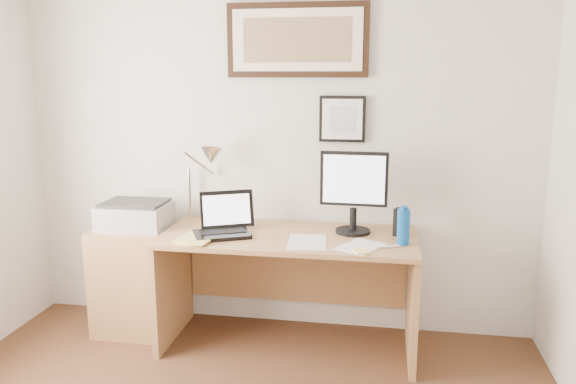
% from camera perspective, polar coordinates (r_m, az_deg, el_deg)
% --- Properties ---
extents(wall_back, '(3.50, 0.02, 2.50)m').
position_cam_1_polar(wall_back, '(3.80, -1.29, 4.54)').
color(wall_back, silver).
rests_on(wall_back, ground).
extents(side_cabinet, '(0.50, 0.40, 0.73)m').
position_cam_1_polar(side_cabinet, '(4.00, -15.32, -8.60)').
color(side_cabinet, '#9C6F41').
rests_on(side_cabinet, floor).
extents(water_bottle, '(0.07, 0.07, 0.21)m').
position_cam_1_polar(water_bottle, '(3.38, 11.65, -3.49)').
color(water_bottle, '#0C4EA1').
rests_on(water_bottle, desk).
extents(bottle_cap, '(0.04, 0.04, 0.02)m').
position_cam_1_polar(bottle_cap, '(3.35, 11.73, -1.56)').
color(bottle_cap, '#0C4EA1').
rests_on(bottle_cap, water_bottle).
extents(speaker, '(0.10, 0.09, 0.17)m').
position_cam_1_polar(speaker, '(3.55, 11.38, -3.03)').
color(speaker, black).
rests_on(speaker, desk).
extents(paper_sheet_a, '(0.26, 0.35, 0.00)m').
position_cam_1_polar(paper_sheet_a, '(3.38, 1.95, -5.08)').
color(paper_sheet_a, white).
rests_on(paper_sheet_a, desk).
extents(paper_sheet_b, '(0.32, 0.35, 0.00)m').
position_cam_1_polar(paper_sheet_b, '(3.31, 7.32, -5.53)').
color(paper_sheet_b, white).
rests_on(paper_sheet_b, desk).
extents(sticky_pad, '(0.11, 0.11, 0.01)m').
position_cam_1_polar(sticky_pad, '(3.21, 7.45, -6.01)').
color(sticky_pad, '#FDEB78').
rests_on(sticky_pad, desk).
extents(marker_pen, '(0.14, 0.06, 0.02)m').
position_cam_1_polar(marker_pen, '(3.32, 10.07, -5.47)').
color(marker_pen, white).
rests_on(marker_pen, desk).
extents(book, '(0.24, 0.31, 0.02)m').
position_cam_1_polar(book, '(3.51, -10.62, -4.46)').
color(book, '#E5D46B').
rests_on(book, desk).
extents(desk, '(1.60, 0.70, 0.75)m').
position_cam_1_polar(desk, '(3.68, 0.24, -7.53)').
color(desk, '#9C6F41').
rests_on(desk, floor).
extents(laptop, '(0.41, 0.42, 0.26)m').
position_cam_1_polar(laptop, '(3.55, -6.56, -3.37)').
color(laptop, black).
rests_on(laptop, desk).
extents(lcd_monitor, '(0.42, 0.22, 0.52)m').
position_cam_1_polar(lcd_monitor, '(3.52, 6.70, 0.38)').
color(lcd_monitor, black).
rests_on(lcd_monitor, desk).
extents(printer, '(0.44, 0.34, 0.18)m').
position_cam_1_polar(printer, '(3.87, -15.26, -2.25)').
color(printer, '#A5A5A7').
rests_on(printer, side_cabinet).
extents(desk_lamp, '(0.29, 0.27, 0.53)m').
position_cam_1_polar(desk_lamp, '(3.73, -8.02, 3.30)').
color(desk_lamp, silver).
rests_on(desk_lamp, desk).
extents(picture_large, '(0.92, 0.04, 0.47)m').
position_cam_1_polar(picture_large, '(3.72, 0.92, 15.17)').
color(picture_large, black).
rests_on(picture_large, wall_back).
extents(picture_small, '(0.30, 0.03, 0.30)m').
position_cam_1_polar(picture_small, '(3.70, 5.54, 7.39)').
color(picture_small, black).
rests_on(picture_small, wall_back).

